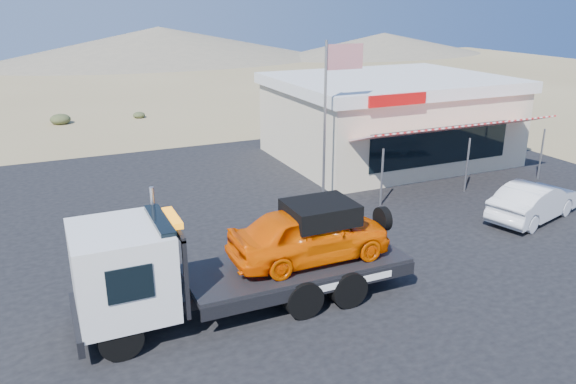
{
  "coord_description": "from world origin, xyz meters",
  "views": [
    {
      "loc": [
        -4.78,
        -13.29,
        7.36
      ],
      "look_at": [
        2.21,
        2.23,
        1.5
      ],
      "focal_mm": 35.0,
      "sensor_mm": 36.0,
      "label": 1
    }
  ],
  "objects_px": {
    "tow_truck": "(240,254)",
    "jerky_store": "(388,117)",
    "flagpole": "(331,104)",
    "white_sedan": "(534,201)"
  },
  "relations": [
    {
      "from": "tow_truck",
      "to": "flagpole",
      "type": "height_order",
      "value": "flagpole"
    },
    {
      "from": "white_sedan",
      "to": "flagpole",
      "type": "distance_m",
      "value": 7.9
    },
    {
      "from": "white_sedan",
      "to": "jerky_store",
      "type": "distance_m",
      "value": 9.11
    },
    {
      "from": "tow_truck",
      "to": "jerky_store",
      "type": "height_order",
      "value": "jerky_store"
    },
    {
      "from": "white_sedan",
      "to": "jerky_store",
      "type": "height_order",
      "value": "jerky_store"
    },
    {
      "from": "tow_truck",
      "to": "white_sedan",
      "type": "xyz_separation_m",
      "value": [
        11.37,
        1.45,
        -0.79
      ]
    },
    {
      "from": "jerky_store",
      "to": "flagpole",
      "type": "distance_m",
      "value": 7.36
    },
    {
      "from": "flagpole",
      "to": "tow_truck",
      "type": "bearing_deg",
      "value": -133.52
    },
    {
      "from": "white_sedan",
      "to": "jerky_store",
      "type": "bearing_deg",
      "value": -15.23
    },
    {
      "from": "tow_truck",
      "to": "jerky_store",
      "type": "distance_m",
      "value": 15.37
    }
  ]
}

